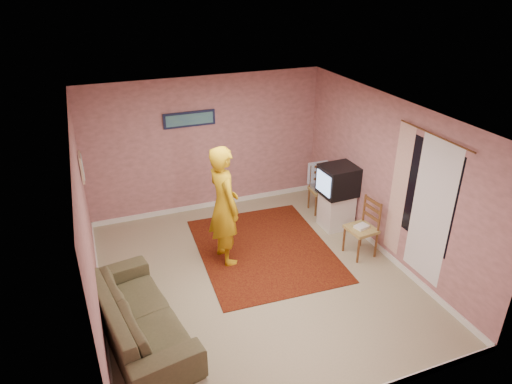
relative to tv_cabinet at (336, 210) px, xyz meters
name	(u,v)px	position (x,y,z in m)	size (l,w,h in m)	color
ground	(254,277)	(-1.95, -0.92, -0.33)	(5.00, 5.00, 0.00)	tan
wall_back	(207,145)	(-1.95, 1.58, 0.97)	(4.50, 0.02, 2.60)	#C27F84
wall_front	(347,314)	(-1.95, -3.42, 0.97)	(4.50, 0.02, 2.60)	#C27F84
wall_left	(87,232)	(-4.20, -0.92, 0.97)	(0.02, 5.00, 2.60)	#C27F84
wall_right	(387,179)	(0.30, -0.92, 0.97)	(0.02, 5.00, 2.60)	#C27F84
ceiling	(254,113)	(-1.95, -0.92, 2.27)	(4.50, 5.00, 0.02)	silver
baseboard_back	(210,204)	(-1.95, 1.57, -0.28)	(4.50, 0.02, 0.10)	white
baseboard_left	(103,310)	(-4.19, -0.92, -0.28)	(0.02, 5.00, 0.10)	white
baseboard_right	(377,246)	(0.29, -0.92, -0.28)	(0.02, 5.00, 0.10)	white
window	(427,194)	(0.29, -1.82, 1.12)	(0.01, 1.10, 1.50)	black
curtain_sheer	(431,211)	(0.28, -1.97, 0.92)	(0.01, 0.75, 2.10)	white
curtain_floral	(399,191)	(0.26, -1.27, 0.92)	(0.01, 0.35, 2.10)	#F1E7CD
curtain_rod	(435,135)	(0.25, -1.82, 1.99)	(0.02, 0.02, 1.40)	brown
picture_back	(189,119)	(-2.25, 1.55, 1.52)	(0.95, 0.04, 0.28)	#141938
picture_left	(82,167)	(-4.17, 0.68, 1.22)	(0.04, 0.38, 0.42)	#CFB38E
area_rug	(264,249)	(-1.52, -0.26, -0.32)	(2.13, 2.66, 0.01)	#310507
tv_cabinet	(336,210)	(0.00, 0.00, 0.00)	(0.52, 0.47, 0.66)	silver
crt_tv	(338,180)	(-0.01, 0.00, 0.60)	(0.65, 0.58, 0.53)	black
chair_a	(322,185)	(0.03, 0.63, 0.23)	(0.44, 0.42, 0.50)	tan
dvd_player	(322,187)	(0.03, 0.63, 0.17)	(0.37, 0.27, 0.06)	#A0A0A5
blue_throw	(318,172)	(0.03, 0.82, 0.41)	(0.41, 0.05, 0.43)	#98B8F9
chair_b	(362,223)	(-0.09, -0.94, 0.27)	(0.46, 0.48, 0.53)	tan
game_console	(362,227)	(-0.09, -0.94, 0.19)	(0.22, 0.16, 0.04)	white
sofa	(139,314)	(-3.75, -1.52, -0.01)	(2.21, 0.87, 0.65)	brown
person	(224,206)	(-2.21, -0.28, 0.65)	(0.72, 0.47, 1.96)	#C49712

